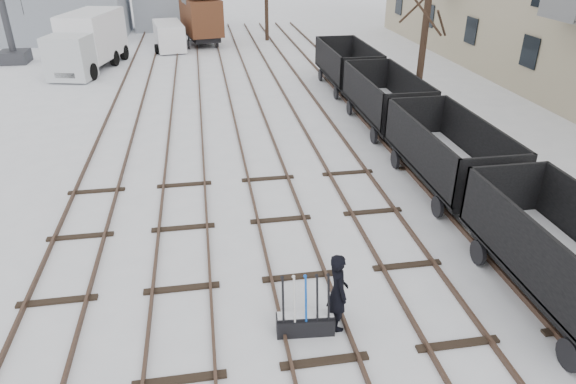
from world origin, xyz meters
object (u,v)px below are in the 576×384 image
object	(u,v)px
ground_frame	(305,322)
worker	(338,291)
freight_wagon_a	(565,272)
panel_van	(169,36)
crane	(8,26)
lorry	(88,41)
box_van_wagon	(201,15)

from	to	relation	value
ground_frame	worker	distance (m)	1.02
ground_frame	worker	world-z (taller)	worker
freight_wagon_a	worker	bearing A→B (deg)	178.44
ground_frame	panel_van	xyz separation A→B (m)	(-4.06, 31.71, 0.74)
crane	panel_van	bearing A→B (deg)	13.96
lorry	box_van_wagon	bearing A→B (deg)	58.14
worker	crane	size ratio (longest dim) A/B	0.21
panel_van	freight_wagon_a	bearing A→B (deg)	-80.33
freight_wagon_a	ground_frame	bearing A→B (deg)	179.55
worker	freight_wagon_a	xyz separation A→B (m)	(5.47, -0.15, -0.04)
lorry	panel_van	distance (m)	7.29
lorry	panel_van	size ratio (longest dim) A/B	1.69
freight_wagon_a	crane	size ratio (longest dim) A/B	0.65
ground_frame	lorry	xyz separation A→B (m)	(-8.82, 26.24, 1.50)
freight_wagon_a	crane	xyz separation A→B (m)	(-20.54, 29.29, 1.47)
box_van_wagon	lorry	distance (m)	10.13
lorry	crane	distance (m)	6.29
ground_frame	crane	distance (m)	32.63
worker	lorry	world-z (taller)	lorry
lorry	crane	size ratio (longest dim) A/B	0.87
lorry	panel_van	bearing A→B (deg)	62.68
crane	lorry	bearing A→B (deg)	-28.19
worker	freight_wagon_a	distance (m)	5.47
freight_wagon_a	panel_van	distance (m)	33.38
lorry	worker	bearing A→B (deg)	-56.18
worker	crane	distance (m)	32.84
worker	panel_van	distance (m)	31.97
worker	box_van_wagon	xyz separation A→B (m)	(-2.34, 33.22, 1.27)
panel_van	crane	bearing A→B (deg)	-174.75
freight_wagon_a	crane	world-z (taller)	crane
lorry	panel_van	world-z (taller)	lorry
freight_wagon_a	lorry	size ratio (longest dim) A/B	0.74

